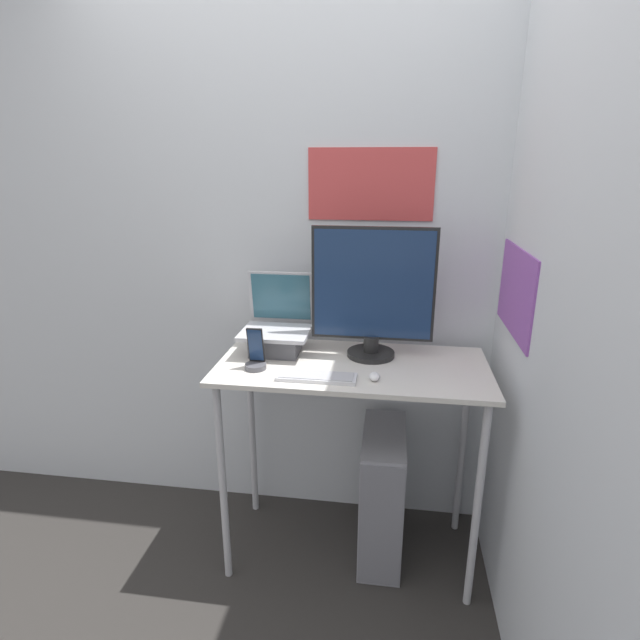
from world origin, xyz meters
The scene contains 10 objects.
ground_plane centered at (0.00, 0.00, 0.00)m, with size 12.00×12.00×0.00m, color #2D2B28.
wall_back centered at (0.00, 0.61, 1.30)m, with size 6.00×0.06×2.60m.
wall_side_right centered at (0.63, 0.00, 1.30)m, with size 0.06×6.00×2.60m.
desk centered at (0.00, 0.26, 0.81)m, with size 1.09×0.53×0.92m.
laptop centered at (-0.33, 0.36, 1.00)m, with size 0.29×0.26×0.33m.
monitor centered at (0.07, 0.36, 1.18)m, with size 0.50×0.20×0.54m.
keyboard centered at (-0.12, 0.10, 0.93)m, with size 0.30×0.10×0.02m.
mouse centered at (0.09, 0.12, 0.93)m, with size 0.04×0.06×0.03m.
cell_phone centered at (-0.37, 0.16, 0.96)m, with size 0.08×0.08×0.17m.
computer_tower centered at (0.14, 0.29, 0.30)m, with size 0.18×0.44×0.60m.
Camera 1 is at (0.14, -1.60, 1.70)m, focal length 28.00 mm.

